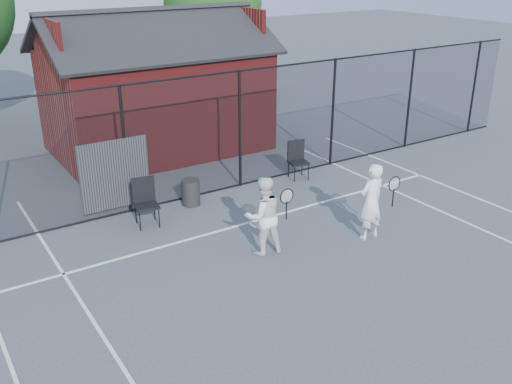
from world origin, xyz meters
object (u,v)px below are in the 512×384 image
clubhouse (156,97)px  player_front (371,201)px  chair_right (299,161)px  waste_bin (191,192)px  chair_left (146,204)px  player_back (263,216)px

clubhouse → player_front: bearing=-80.9°
player_front → chair_right: 3.67m
player_front → waste_bin: bearing=123.9°
clubhouse → chair_left: clubhouse is taller
chair_right → player_front: bearing=-90.6°
player_back → chair_right: 4.21m
clubhouse → chair_left: 5.58m
clubhouse → chair_right: size_ratio=6.55×
clubhouse → waste_bin: clubhouse is taller
player_back → chair_right: player_back is taller
waste_bin → chair_left: bearing=-159.3°
player_back → chair_left: size_ratio=1.54×
player_front → chair_left: bearing=140.5°
chair_left → chair_right: 4.54m
player_back → chair_right: (3.04, 2.90, -0.31)m
player_back → chair_right: size_ratio=1.63×
player_front → chair_right: player_front is taller
clubhouse → waste_bin: size_ratio=10.23×
player_back → waste_bin: bearing=93.2°
clubhouse → chair_right: clubhouse is taller
clubhouse → player_front: size_ratio=3.93×
clubhouse → waste_bin: 4.72m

